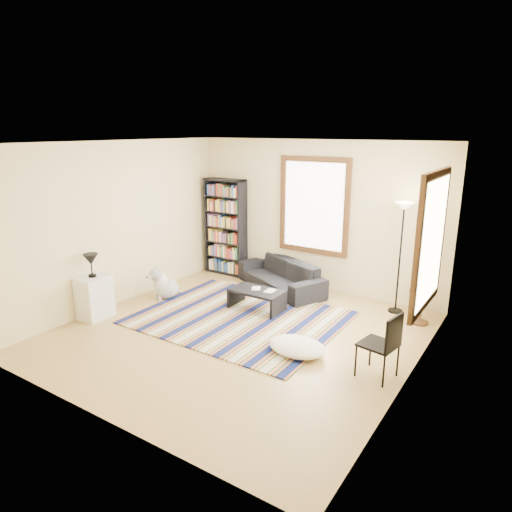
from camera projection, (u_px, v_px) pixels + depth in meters
The scene contains 21 objects.
floor at pixel (238, 337), 6.90m from camera, with size 5.00×5.00×0.10m, color #A3874A.
ceiling at pixel (236, 139), 6.11m from camera, with size 5.00×5.00×0.10m, color white.
wall_back at pixel (315, 216), 8.56m from camera, with size 5.00×0.10×2.80m, color beige.
wall_front at pixel (86, 297), 4.45m from camera, with size 5.00×0.10×2.80m, color beige.
wall_left at pixel (116, 224), 7.84m from camera, with size 0.10×5.00×2.80m, color beige.
wall_right at pixel (420, 274), 5.17m from camera, with size 0.10×5.00×2.80m, color beige.
window_back at pixel (314, 206), 8.44m from camera, with size 1.20×0.06×1.60m, color white.
window_right at pixel (431, 242), 5.80m from camera, with size 0.06×1.20×1.60m, color white.
rug at pixel (240, 317), 7.44m from camera, with size 3.17×2.54×0.02m, color #0D1645.
sofa at pixel (281, 275), 8.70m from camera, with size 1.93×0.76×0.56m, color black.
bookshelf at pixel (226, 227), 9.50m from camera, with size 0.90×0.30×2.00m, color black.
coffee_table at pixel (257, 300), 7.73m from camera, with size 0.90×0.50×0.36m, color black.
book_a at pixel (252, 288), 7.73m from camera, with size 0.19×0.14×0.02m, color beige.
book_b at pixel (266, 290), 7.64m from camera, with size 0.21×0.16×0.02m, color beige.
floor_cushion at pixel (297, 347), 6.25m from camera, with size 0.81×0.61×0.20m, color white.
floor_lamp at pixel (400, 259), 7.46m from camera, with size 0.30×0.30×1.86m, color black, non-canonical shape.
side_table at pixel (421, 307), 7.18m from camera, with size 0.40×0.40×0.54m, color #422710.
folding_chair at pixel (378, 345), 5.59m from camera, with size 0.42×0.40×0.86m, color black.
white_cabinet at pixel (95, 297), 7.38m from camera, with size 0.38×0.50×0.70m, color white.
table_lamp at pixel (91, 265), 7.23m from camera, with size 0.24×0.24×0.38m, color black, non-canonical shape.
dog at pixel (167, 282), 8.25m from camera, with size 0.43×0.60×0.60m, color silver, non-canonical shape.
Camera 1 is at (3.67, -5.14, 3.00)m, focal length 32.00 mm.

